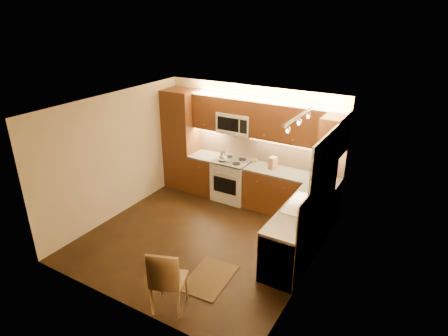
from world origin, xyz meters
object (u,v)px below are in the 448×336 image
Objects in this scene: microwave at (236,123)px; kettle at (223,156)px; stove at (232,180)px; soap_bottle at (315,196)px; sink at (304,201)px; toaster_oven at (322,172)px; knife_block at (273,163)px; dining_chair at (169,278)px.

microwave reaches higher than kettle.
soap_bottle is (2.12, -0.87, 0.53)m from stove.
microwave is 0.76m from kettle.
sink is 2.33× the size of toaster_oven.
kettle is (-2.15, 0.98, 0.06)m from sink.
kettle is at bearing 155.46° from sink.
toaster_oven is at bearing 5.16° from stove.
microwave reaches higher than toaster_oven.
knife_block is 3.49m from dining_chair.
microwave is 0.75× the size of dining_chair.
kettle is 0.22× the size of dining_chair.
toaster_oven reaches higher than sink.
knife_block is at bearing 4.93° from stove.
soap_bottle is (0.12, 0.25, 0.01)m from sink.
soap_bottle is 2.84m from dining_chair.
sink is 4.78× the size of soap_bottle.
kettle reaches higher than toaster_oven.
knife_block reaches higher than dining_chair.
dining_chair is (-1.13, -2.25, -0.47)m from sink.
stove is 0.61m from kettle.
sink is 0.28m from soap_bottle.
toaster_oven is (-0.09, 1.30, 0.04)m from sink.
toaster_oven is (2.06, 0.32, -0.02)m from kettle.
sink is 2.56m from dining_chair.
stove is 3.75× the size of knife_block.
stove is 1.07m from knife_block.
kettle is at bearing 87.48° from dining_chair.
soap_bottle is at bearing -25.48° from microwave.
microwave reaches higher than stove.
soap_bottle is at bearing -100.88° from toaster_oven.
microwave is at bearing -173.45° from knife_block.
toaster_oven is 1.07m from soap_bottle.
sink is 1.30m from toaster_oven.
microwave is 3.81m from dining_chair.
kettle is 3.43m from dining_chair.
dining_chair is at bearing -76.04° from microwave.
toaster_oven reaches higher than soap_bottle.
sink is at bearing -108.05° from toaster_oven.
dining_chair is at bearing -116.61° from sink.
stove is at bearing 84.43° from dining_chair.
sink is 2.36m from kettle.
kettle is at bearing -136.12° from stove.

